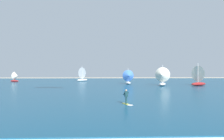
% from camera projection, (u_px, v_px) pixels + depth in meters
% --- Properties ---
extents(ocean, '(160.00, 90.00, 0.10)m').
position_uv_depth(ocean, '(106.00, 84.00, 56.46)').
color(ocean, navy).
rests_on(ocean, ground).
extents(shoreline_foam, '(98.50, 2.46, 0.01)m').
position_uv_depth(shoreline_foam, '(130.00, 138.00, 11.65)').
color(shoreline_foam, white).
rests_on(shoreline_foam, ground).
extents(kitesurfer, '(1.21, 2.03, 1.67)m').
position_uv_depth(kitesurfer, '(127.00, 99.00, 22.54)').
color(kitesurfer, yellow).
rests_on(kitesurfer, ocean).
extents(sailboat_outermost, '(3.20, 3.79, 4.46)m').
position_uv_depth(sailboat_outermost, '(128.00, 77.00, 56.12)').
color(sailboat_outermost, white).
rests_on(sailboat_outermost, ocean).
extents(sailboat_heeled_over, '(5.05, 4.52, 5.67)m').
position_uv_depth(sailboat_heeled_over, '(200.00, 75.00, 50.83)').
color(sailboat_heeled_over, maroon).
rests_on(sailboat_heeled_over, ocean).
extents(sailboat_mid_left, '(4.82, 4.93, 5.53)m').
position_uv_depth(sailboat_mid_left, '(84.00, 74.00, 72.53)').
color(sailboat_mid_left, white).
rests_on(sailboat_mid_left, ocean).
extents(sailboat_far_right, '(3.27, 2.84, 3.69)m').
position_uv_depth(sailboat_far_right, '(16.00, 77.00, 68.19)').
color(sailboat_far_right, maroon).
rests_on(sailboat_far_right, ocean).
extents(sailboat_mid_right, '(4.15, 4.63, 5.22)m').
position_uv_depth(sailboat_mid_right, '(162.00, 76.00, 49.88)').
color(sailboat_mid_right, silver).
rests_on(sailboat_mid_right, ocean).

